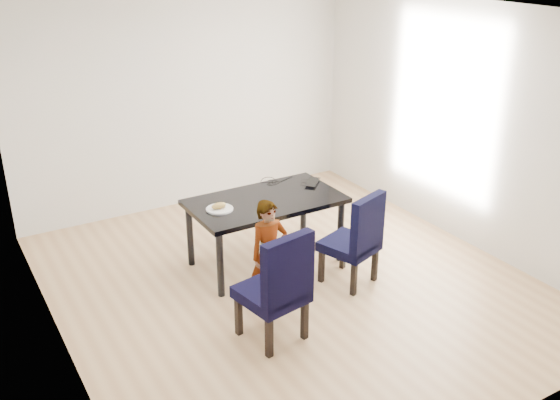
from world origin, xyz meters
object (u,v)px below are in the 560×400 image
dining_table (266,231)px  laptop (309,182)px  chair_right (349,238)px  plate (220,209)px  child (269,254)px  chair_left (271,284)px

dining_table → laptop: size_ratio=5.45×
dining_table → chair_right: 0.95m
chair_right → plate: (-1.06, 0.78, 0.26)m
dining_table → plate: bearing=-179.8°
laptop → dining_table: bearing=-30.1°
child → laptop: bearing=40.7°
dining_table → plate: plate is taller
laptop → chair_right: bearing=39.7°
chair_right → plate: bearing=125.1°
chair_right → child: size_ratio=0.93×
dining_table → plate: 0.66m
child → plate: bearing=102.5°
chair_left → child: 0.55m
plate → laptop: 1.18m
child → plate: child is taller
chair_left → chair_right: bearing=10.7°
chair_left → chair_right: size_ratio=1.07×
child → chair_right: bearing=-3.7°
chair_left → child: bearing=52.3°
chair_left → plate: bearing=75.6°
chair_right → chair_left: bearing=-178.3°
child → dining_table: bearing=62.8°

